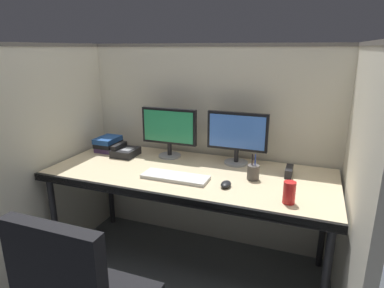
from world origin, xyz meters
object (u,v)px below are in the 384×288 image
(monitor_left, at_px, (169,129))
(pen_cup, at_px, (253,172))
(computer_mouse, at_px, (226,184))
(desk, at_px, (189,179))
(desk_phone, at_px, (125,151))
(book_stack, at_px, (108,144))
(soda_can, at_px, (289,193))
(monitor_right, at_px, (237,135))
(keyboard_main, at_px, (175,177))
(red_stapler, at_px, (289,171))

(monitor_left, xyz_separation_m, pen_cup, (0.68, -0.23, -0.17))
(computer_mouse, bearing_deg, monitor_left, 144.04)
(desk, xyz_separation_m, desk_phone, (-0.59, 0.15, 0.08))
(computer_mouse, xyz_separation_m, desk_phone, (-0.88, 0.30, 0.02))
(monitor_left, height_order, book_stack, monitor_left)
(soda_can, relative_size, pen_cup, 0.72)
(desk_phone, bearing_deg, soda_can, -17.15)
(monitor_left, bearing_deg, monitor_right, 2.77)
(desk, relative_size, book_stack, 8.49)
(soda_can, bearing_deg, desk_phone, 162.85)
(soda_can, height_order, desk_phone, soda_can)
(keyboard_main, distance_m, book_stack, 0.83)
(keyboard_main, relative_size, desk_phone, 2.26)
(monitor_left, relative_size, computer_mouse, 4.48)
(red_stapler, bearing_deg, desk, -164.41)
(monitor_left, bearing_deg, computer_mouse, -35.96)
(desk, distance_m, keyboard_main, 0.15)
(soda_can, height_order, pen_cup, pen_cup)
(soda_can, bearing_deg, keyboard_main, 172.08)
(pen_cup, bearing_deg, keyboard_main, -160.79)
(monitor_left, distance_m, soda_can, 1.05)
(keyboard_main, height_order, red_stapler, red_stapler)
(monitor_right, relative_size, computer_mouse, 4.48)
(monitor_right, height_order, pen_cup, monitor_right)
(keyboard_main, bearing_deg, desk, 73.59)
(red_stapler, bearing_deg, desk_phone, -178.94)
(monitor_left, xyz_separation_m, book_stack, (-0.53, -0.03, -0.16))
(pen_cup, distance_m, red_stapler, 0.26)
(desk, relative_size, computer_mouse, 19.79)
(desk, bearing_deg, pen_cup, 3.67)
(book_stack, bearing_deg, desk_phone, -19.43)
(monitor_left, distance_m, pen_cup, 0.74)
(keyboard_main, distance_m, red_stapler, 0.74)
(keyboard_main, bearing_deg, monitor_right, 54.33)
(monitor_right, distance_m, book_stack, 1.05)
(soda_can, bearing_deg, monitor_left, 152.15)
(book_stack, distance_m, red_stapler, 1.42)
(monitor_right, relative_size, soda_can, 3.52)
(keyboard_main, height_order, soda_can, soda_can)
(keyboard_main, bearing_deg, monitor_left, 119.12)
(red_stapler, bearing_deg, book_stack, 178.14)
(desk, relative_size, monitor_left, 4.42)
(monitor_right, relative_size, desk_phone, 2.26)
(soda_can, distance_m, pen_cup, 0.35)
(pen_cup, bearing_deg, red_stapler, 35.74)
(computer_mouse, relative_size, desk_phone, 0.51)
(monitor_left, bearing_deg, keyboard_main, -60.88)
(book_stack, relative_size, desk_phone, 1.18)
(keyboard_main, distance_m, soda_can, 0.71)
(monitor_left, height_order, keyboard_main, monitor_left)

